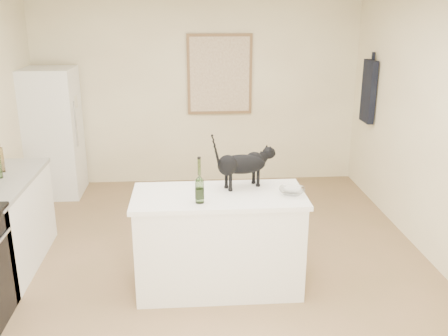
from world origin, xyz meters
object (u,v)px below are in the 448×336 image
fridge (53,133)px  glass_bowl (292,191)px  wine_bottle (199,183)px  black_cat (242,167)px

fridge → glass_bowl: 3.74m
wine_bottle → glass_bowl: (0.80, 0.13, -0.15)m
fridge → glass_bowl: bearing=-44.2°
black_cat → fridge: bearing=111.9°
fridge → black_cat: (2.26, -2.39, 0.24)m
black_cat → glass_bowl: size_ratio=2.50×
black_cat → wine_bottle: black_cat is taller
black_cat → glass_bowl: bearing=-48.1°
black_cat → glass_bowl: (0.42, -0.21, -0.17)m
fridge → wine_bottle: 3.33m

